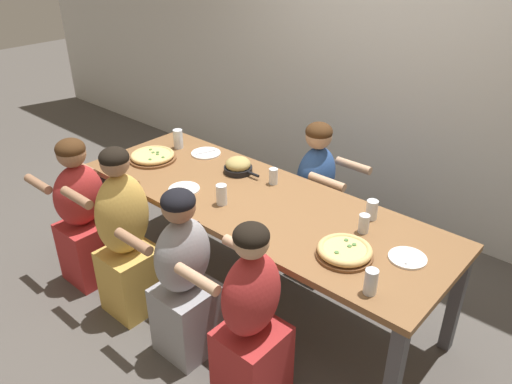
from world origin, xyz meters
name	(u,v)px	position (x,y,z in m)	size (l,w,h in m)	color
ground_plane	(256,291)	(0.00, 0.00, 0.00)	(18.00, 18.00, 0.00)	#514C47
restaurant_back_panel	(391,30)	(0.00, 1.59, 1.60)	(10.00, 0.06, 3.20)	silver
dining_table	(256,208)	(0.00, 0.00, 0.69)	(2.59, 0.89, 0.76)	brown
pizza_board_main	(345,251)	(0.77, -0.16, 0.80)	(0.31, 0.31, 0.06)	brown
pizza_board_second	(153,156)	(-0.98, -0.06, 0.79)	(0.35, 0.35, 0.05)	brown
skillet_bowl	(238,166)	(-0.35, 0.21, 0.81)	(0.30, 0.20, 0.11)	black
empty_plate_a	(184,189)	(-0.44, -0.23, 0.77)	(0.21, 0.21, 0.02)	white
empty_plate_b	(407,258)	(1.03, 0.04, 0.77)	(0.20, 0.20, 0.02)	white
empty_plate_c	(206,153)	(-0.76, 0.27, 0.77)	(0.23, 0.23, 0.02)	white
drinking_glass_a	(364,225)	(0.72, 0.12, 0.81)	(0.06, 0.06, 0.11)	silver
drinking_glass_b	(372,210)	(0.68, 0.28, 0.82)	(0.07, 0.07, 0.12)	silver
drinking_glass_c	(178,139)	(-1.00, 0.21, 0.84)	(0.07, 0.07, 0.15)	silver
drinking_glass_d	(222,196)	(-0.12, -0.19, 0.82)	(0.07, 0.07, 0.13)	silver
drinking_glass_e	(371,283)	(1.02, -0.33, 0.82)	(0.07, 0.07, 0.13)	silver
drinking_glass_f	(273,177)	(-0.05, 0.24, 0.81)	(0.06, 0.06, 0.11)	silver
diner_near_left	(83,218)	(-1.04, -0.67, 0.51)	(0.51, 0.40, 1.10)	#B22D2D
diner_near_center	(185,282)	(0.03, -0.67, 0.51)	(0.51, 0.40, 1.11)	#99999E
diner_far_center	(315,197)	(0.01, 0.67, 0.50)	(0.51, 0.40, 1.10)	#2D5193
diner_near_midright	(251,324)	(0.55, -0.67, 0.50)	(0.51, 0.40, 1.12)	#B22D2D
diner_near_midleft	(126,241)	(-0.52, -0.67, 0.54)	(0.51, 0.40, 1.19)	gold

